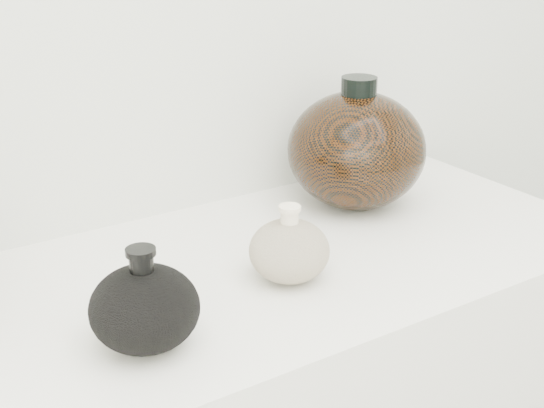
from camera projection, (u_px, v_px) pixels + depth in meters
black_gourd_vase at (145, 308)px, 0.89m from camera, size 0.17×0.17×0.13m
cream_gourd_vase at (289, 250)px, 1.05m from camera, size 0.15×0.15×0.11m
right_round_pot at (356, 149)px, 1.29m from camera, size 0.25×0.25×0.23m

